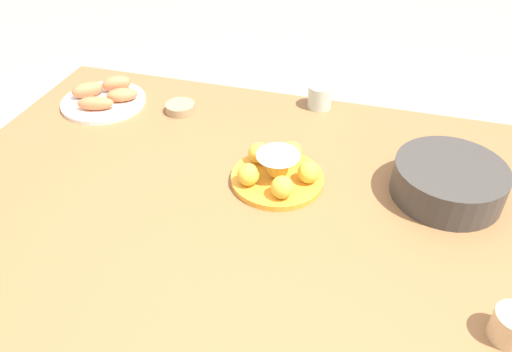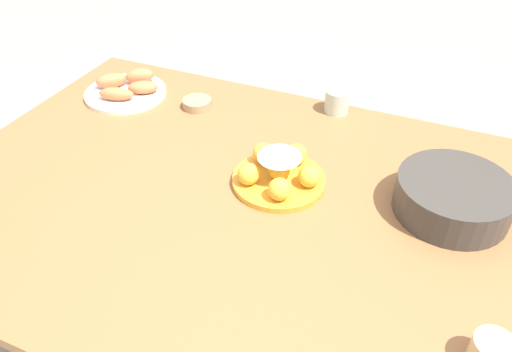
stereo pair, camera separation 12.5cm
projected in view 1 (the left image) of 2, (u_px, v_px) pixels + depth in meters
The scene contains 7 objects.
dining_table at pixel (235, 219), 1.30m from camera, with size 1.54×1.10×0.74m.
cake_plate at pixel (278, 171), 1.27m from camera, with size 0.24×0.24×0.09m.
serving_bowl at pixel (449, 180), 1.22m from camera, with size 0.27×0.27×0.09m.
sauce_bowl at pixel (180, 107), 1.56m from camera, with size 0.09×0.09×0.03m.
seafood_platter at pixel (104, 97), 1.60m from camera, with size 0.27×0.27×0.07m.
cup_near at pixel (512, 326), 0.91m from camera, with size 0.07×0.07×0.06m.
cup_far at pixel (320, 97), 1.57m from camera, with size 0.08×0.08×0.07m.
Camera 1 is at (0.32, -0.90, 1.55)m, focal length 35.00 mm.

